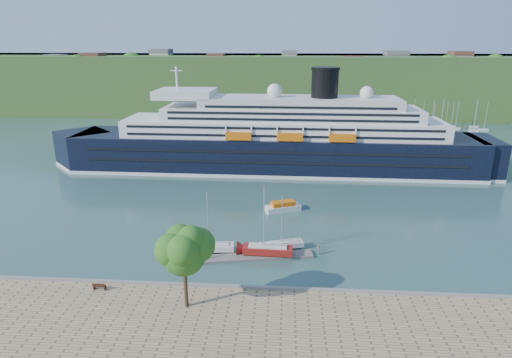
# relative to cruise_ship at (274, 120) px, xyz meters

# --- Properties ---
(ground) EXTENTS (400.00, 400.00, 0.00)m
(ground) POSITION_rel_cruise_ship_xyz_m (-6.43, -54.33, -12.24)
(ground) COLOR #2A4B44
(ground) RESTS_ON ground
(far_hillside) EXTENTS (400.00, 50.00, 24.00)m
(far_hillside) POSITION_rel_cruise_ship_xyz_m (-6.43, 90.67, -0.24)
(far_hillside) COLOR #325622
(far_hillside) RESTS_ON ground
(quay_coping) EXTENTS (220.00, 0.50, 0.30)m
(quay_coping) POSITION_rel_cruise_ship_xyz_m (-6.43, -54.53, -11.09)
(quay_coping) COLOR slate
(quay_coping) RESTS_ON promenade
(cruise_ship) EXTENTS (109.21, 17.01, 24.49)m
(cruise_ship) POSITION_rel_cruise_ship_xyz_m (0.00, 0.00, 0.00)
(cruise_ship) COLOR black
(cruise_ship) RESTS_ON ground
(park_bench) EXTENTS (1.66, 0.68, 1.06)m
(park_bench) POSITION_rel_cruise_ship_xyz_m (-19.67, -56.11, -10.71)
(park_bench) COLOR #422013
(park_bench) RESTS_ON promenade
(promenade_tree) EXTENTS (6.64, 6.64, 11.00)m
(promenade_tree) POSITION_rel_cruise_ship_xyz_m (-8.20, -58.78, -5.74)
(promenade_tree) COLOR #255C18
(promenade_tree) RESTS_ON promenade
(floating_pontoon) EXTENTS (18.30, 5.56, 0.40)m
(floating_pontoon) POSITION_rel_cruise_ship_xyz_m (-1.92, -45.14, -12.04)
(floating_pontoon) COLOR slate
(floating_pontoon) RESTS_ON ground
(sailboat_white_near) EXTENTS (7.25, 2.75, 9.14)m
(sailboat_white_near) POSITION_rel_cruise_ship_xyz_m (-7.75, -43.87, -7.68)
(sailboat_white_near) COLOR silver
(sailboat_white_near) RESTS_ON ground
(sailboat_red) EXTENTS (8.09, 2.53, 10.35)m
(sailboat_red) POSITION_rel_cruise_ship_xyz_m (0.52, -44.36, -7.07)
(sailboat_red) COLOR maroon
(sailboat_red) RESTS_ON ground
(sailboat_white_far) EXTENTS (6.65, 3.72, 8.29)m
(sailboat_white_far) POSITION_rel_cruise_ship_xyz_m (2.92, -42.07, -8.10)
(sailboat_white_far) COLOR silver
(sailboat_white_far) RESTS_ON ground
(tender_launch) EXTENTS (7.00, 4.65, 1.83)m
(tender_launch) POSITION_rel_cruise_ship_xyz_m (2.55, -26.57, -11.33)
(tender_launch) COLOR #D7630C
(tender_launch) RESTS_ON ground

